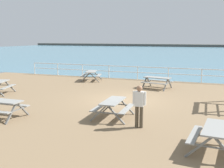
# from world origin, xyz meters

# --- Properties ---
(ground_plane) EXTENTS (30.00, 24.00, 0.20)m
(ground_plane) POSITION_xyz_m (0.00, 0.00, -0.10)
(ground_plane) COLOR #846B4C
(sea_band) EXTENTS (142.00, 90.00, 0.01)m
(sea_band) POSITION_xyz_m (0.00, 52.75, 0.00)
(sea_band) COLOR teal
(sea_band) RESTS_ON ground
(distant_shoreline) EXTENTS (142.00, 6.00, 1.80)m
(distant_shoreline) POSITION_xyz_m (0.00, 95.75, 0.00)
(distant_shoreline) COLOR #4C4C47
(distant_shoreline) RESTS_ON ground
(seaward_railing) EXTENTS (23.07, 0.07, 1.08)m
(seaward_railing) POSITION_xyz_m (0.00, 7.75, 0.77)
(seaward_railing) COLOR white
(seaward_railing) RESTS_ON ground
(picnic_table_near_left) EXTENTS (2.07, 1.85, 0.80)m
(picnic_table_near_left) POSITION_xyz_m (1.08, 4.17, 0.58)
(picnic_table_near_left) COLOR gray
(picnic_table_near_left) RESTS_ON ground
(picnic_table_near_right) EXTENTS (1.82, 1.56, 0.80)m
(picnic_table_near_right) POSITION_xyz_m (-3.88, -5.18, 0.58)
(picnic_table_near_right) COLOR gray
(picnic_table_near_right) RESTS_ON ground
(picnic_table_mid_centre) EXTENTS (1.68, 1.92, 0.80)m
(picnic_table_mid_centre) POSITION_xyz_m (4.82, -5.83, 0.58)
(picnic_table_mid_centre) COLOR gray
(picnic_table_mid_centre) RESTS_ON ground
(picnic_table_far_right) EXTENTS (1.59, 1.85, 0.80)m
(picnic_table_far_right) POSITION_xyz_m (0.65, -3.51, 0.58)
(picnic_table_far_right) COLOR gray
(picnic_table_far_right) RESTS_ON ground
(picnic_table_seaward) EXTENTS (1.92, 2.13, 0.80)m
(picnic_table_seaward) POSITION_xyz_m (-4.61, 5.75, 0.58)
(picnic_table_seaward) COLOR gray
(picnic_table_seaward) RESTS_ON ground
(visitor) EXTENTS (0.53, 0.23, 1.66)m
(visitor) POSITION_xyz_m (2.05, -4.41, 0.95)
(visitor) COLOR #4C4233
(visitor) RESTS_ON ground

